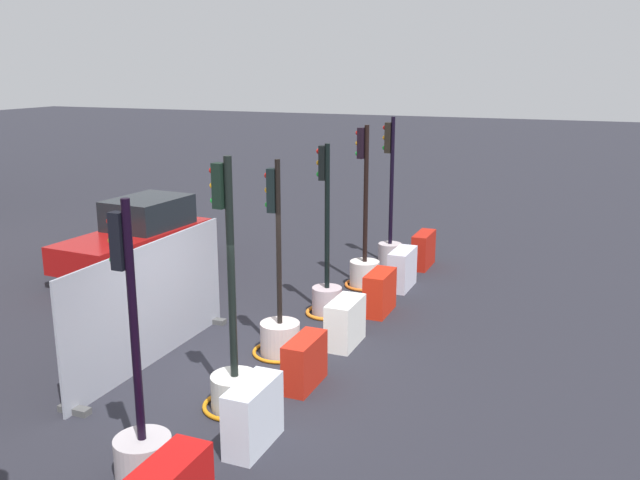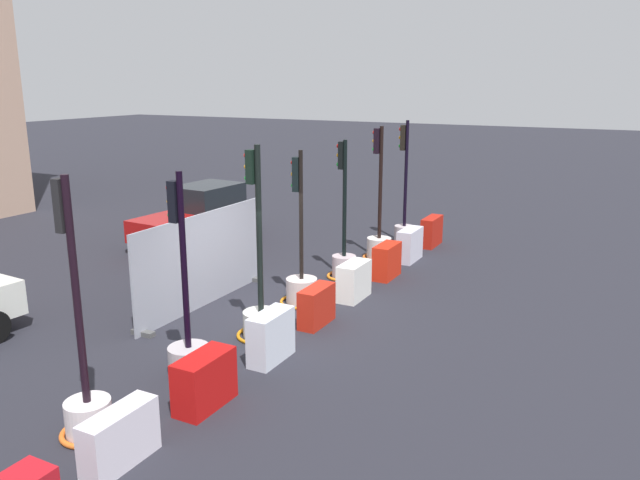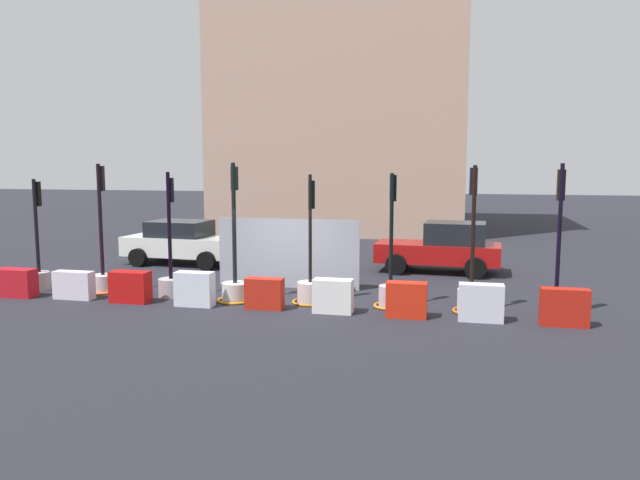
# 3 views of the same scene
# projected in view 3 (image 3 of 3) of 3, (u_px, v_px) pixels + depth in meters

# --- Properties ---
(ground_plane) EXTENTS (120.00, 120.00, 0.00)m
(ground_plane) POSITION_uv_depth(u_px,v_px,m) (274.00, 301.00, 16.61)
(ground_plane) COLOR #24242C
(traffic_light_0) EXTENTS (0.61, 0.61, 3.27)m
(traffic_light_0) POSITION_uv_depth(u_px,v_px,m) (39.00, 268.00, 17.90)
(traffic_light_0) COLOR #B5AAAA
(traffic_light_0) RESTS_ON ground_plane
(traffic_light_1) EXTENTS (0.83, 0.83, 3.70)m
(traffic_light_1) POSITION_uv_depth(u_px,v_px,m) (103.00, 272.00, 17.57)
(traffic_light_1) COLOR silver
(traffic_light_1) RESTS_ON ground_plane
(traffic_light_2) EXTENTS (0.70, 0.70, 3.48)m
(traffic_light_2) POSITION_uv_depth(u_px,v_px,m) (171.00, 275.00, 17.07)
(traffic_light_2) COLOR #B0A8AE
(traffic_light_2) RESTS_ON ground_plane
(traffic_light_3) EXTENTS (0.99, 0.99, 3.73)m
(traffic_light_3) POSITION_uv_depth(u_px,v_px,m) (235.00, 281.00, 16.48)
(traffic_light_3) COLOR silver
(traffic_light_3) RESTS_ON ground_plane
(traffic_light_4) EXTENTS (0.98, 0.98, 3.43)m
(traffic_light_4) POSITION_uv_depth(u_px,v_px,m) (310.00, 285.00, 16.29)
(traffic_light_4) COLOR beige
(traffic_light_4) RESTS_ON ground_plane
(traffic_light_5) EXTENTS (0.88, 0.88, 3.47)m
(traffic_light_5) POSITION_uv_depth(u_px,v_px,m) (391.00, 286.00, 15.79)
(traffic_light_5) COLOR #BBA5AD
(traffic_light_5) RESTS_ON ground_plane
(traffic_light_6) EXTENTS (0.91, 0.91, 3.67)m
(traffic_light_6) POSITION_uv_depth(u_px,v_px,m) (471.00, 290.00, 15.25)
(traffic_light_6) COLOR silver
(traffic_light_6) RESTS_ON ground_plane
(traffic_light_7) EXTENTS (0.59, 0.59, 3.72)m
(traffic_light_7) POSITION_uv_depth(u_px,v_px,m) (557.00, 285.00, 14.79)
(traffic_light_7) COLOR #B8ABB0
(traffic_light_7) RESTS_ON ground_plane
(construction_barrier_0) EXTENTS (1.11, 0.47, 0.79)m
(construction_barrier_0) POSITION_uv_depth(u_px,v_px,m) (16.00, 283.00, 17.05)
(construction_barrier_0) COLOR red
(construction_barrier_0) RESTS_ON ground_plane
(construction_barrier_1) EXTENTS (1.11, 0.37, 0.77)m
(construction_barrier_1) POSITION_uv_depth(u_px,v_px,m) (74.00, 285.00, 16.77)
(construction_barrier_1) COLOR silver
(construction_barrier_1) RESTS_ON ground_plane
(construction_barrier_2) EXTENTS (1.05, 0.48, 0.84)m
(construction_barrier_2) POSITION_uv_depth(u_px,v_px,m) (130.00, 287.00, 16.37)
(construction_barrier_2) COLOR red
(construction_barrier_2) RESTS_ON ground_plane
(construction_barrier_3) EXTENTS (1.01, 0.41, 0.90)m
(construction_barrier_3) POSITION_uv_depth(u_px,v_px,m) (195.00, 289.00, 15.94)
(construction_barrier_3) COLOR silver
(construction_barrier_3) RESTS_ON ground_plane
(construction_barrier_4) EXTENTS (0.97, 0.39, 0.80)m
(construction_barrier_4) POSITION_uv_depth(u_px,v_px,m) (264.00, 294.00, 15.63)
(construction_barrier_4) COLOR red
(construction_barrier_4) RESTS_ON ground_plane
(construction_barrier_5) EXTENTS (0.99, 0.46, 0.85)m
(construction_barrier_5) POSITION_uv_depth(u_px,v_px,m) (333.00, 296.00, 15.23)
(construction_barrier_5) COLOR white
(construction_barrier_5) RESTS_ON ground_plane
(construction_barrier_6) EXTENTS (0.98, 0.43, 0.86)m
(construction_barrier_6) POSITION_uv_depth(u_px,v_px,m) (407.00, 300.00, 14.76)
(construction_barrier_6) COLOR red
(construction_barrier_6) RESTS_ON ground_plane
(construction_barrier_7) EXTENTS (1.04, 0.42, 0.90)m
(construction_barrier_7) POSITION_uv_depth(u_px,v_px,m) (481.00, 303.00, 14.41)
(construction_barrier_7) COLOR silver
(construction_barrier_7) RESTS_ON ground_plane
(construction_barrier_8) EXTENTS (1.07, 0.37, 0.87)m
(construction_barrier_8) POSITION_uv_depth(u_px,v_px,m) (564.00, 307.00, 13.98)
(construction_barrier_8) COLOR red
(construction_barrier_8) RESTS_ON ground_plane
(car_white_van) EXTENTS (4.50, 2.48, 1.60)m
(car_white_van) POSITION_uv_depth(u_px,v_px,m) (184.00, 242.00, 22.55)
(car_white_van) COLOR white
(car_white_van) RESTS_ON ground_plane
(car_red_compact) EXTENTS (4.26, 2.28, 1.74)m
(car_red_compact) POSITION_uv_depth(u_px,v_px,m) (443.00, 248.00, 20.80)
(car_red_compact) COLOR #A71211
(car_red_compact) RESTS_ON ground_plane
(building_main_facade) EXTENTS (13.72, 10.26, 16.59)m
(building_main_facade) POSITION_uv_depth(u_px,v_px,m) (346.00, 80.00, 34.14)
(building_main_facade) COLOR tan
(building_main_facade) RESTS_ON ground_plane
(site_fence_panel) EXTENTS (4.34, 0.50, 2.07)m
(site_fence_panel) POSITION_uv_depth(u_px,v_px,m) (288.00, 255.00, 18.25)
(site_fence_panel) COLOR #989DAB
(site_fence_panel) RESTS_ON ground_plane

